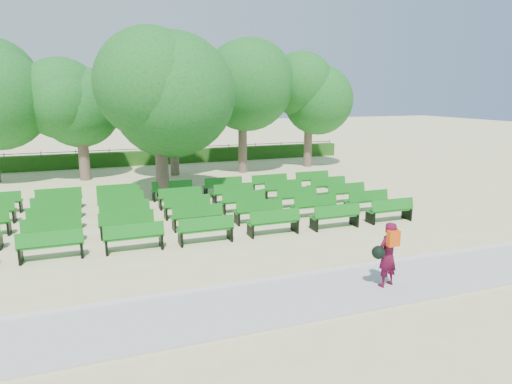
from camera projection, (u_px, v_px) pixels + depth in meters
ground at (212, 218)px, 17.21m from camera, size 120.00×120.00×0.00m
paving at (295, 298)px, 10.42m from camera, size 30.00×2.20×0.06m
curb at (276, 279)px, 11.47m from camera, size 30.00×0.12×0.10m
hedge at (158, 157)px, 29.95m from camera, size 26.00×0.70×0.90m
fence at (157, 163)px, 30.41m from camera, size 26.00×0.10×1.02m
tree_line at (168, 174)px, 26.38m from camera, size 21.80×6.80×7.04m
bench_array at (187, 215)px, 17.27m from camera, size 1.78×0.65×1.10m
tree_among at (159, 94)px, 18.97m from camera, size 5.04×5.04×6.84m
person at (387, 254)px, 10.85m from camera, size 0.79×0.52×1.59m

